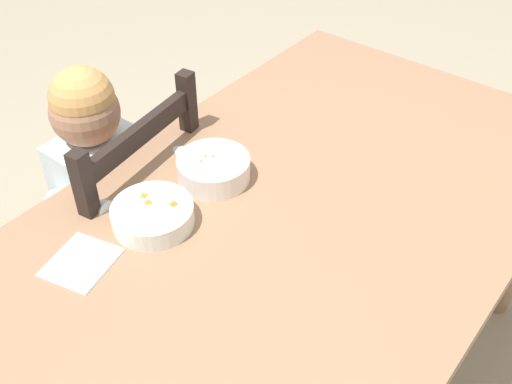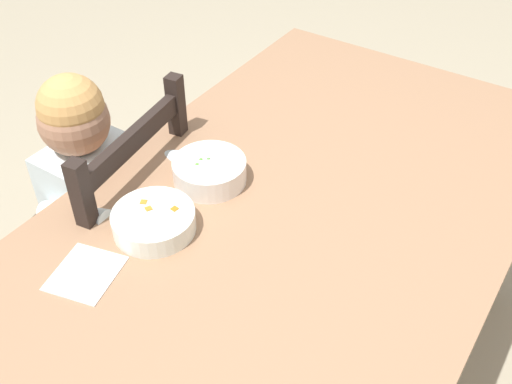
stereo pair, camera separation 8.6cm
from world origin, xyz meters
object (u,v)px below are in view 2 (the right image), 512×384
Objects in this scene: bowl_of_peas at (210,171)px; bowl_of_carrots at (154,221)px; child_figure at (97,192)px; spoon at (164,211)px; dining_table at (295,230)px; dining_chair at (109,241)px.

bowl_of_carrots is at bearing -180.00° from bowl_of_peas.
child_figure is 6.95× the size of spoon.
child_figure is at bearing 80.44° from spoon.
child_figure is at bearing 106.50° from dining_table.
bowl_of_peas is 0.96× the size of bowl_of_carrots.
dining_table is 0.52m from child_figure.
bowl_of_carrots is at bearing 139.93° from dining_table.
bowl_of_carrots is (-0.20, -0.00, -0.00)m from bowl_of_peas.
child_figure is 5.58× the size of bowl_of_peas.
dining_table is 8.89× the size of bowl_of_peas.
bowl_of_peas is 0.20m from bowl_of_carrots.
dining_chair is 0.45m from bowl_of_carrots.
spoon is (-0.05, -0.28, 0.29)m from dining_chair.
spoon is (0.05, 0.02, -0.02)m from bowl_of_carrots.
dining_table is at bearing -73.50° from child_figure.
child_figure is 0.33m from bowl_of_carrots.
dining_chair is 0.19m from child_figure.
child_figure is 0.34m from bowl_of_peas.
child_figure reaches higher than bowl_of_carrots.
dining_table is 0.31m from spoon.
dining_chair is at bearing 106.98° from bowl_of_peas.
bowl_of_carrots is (-0.11, -0.30, 0.32)m from dining_chair.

